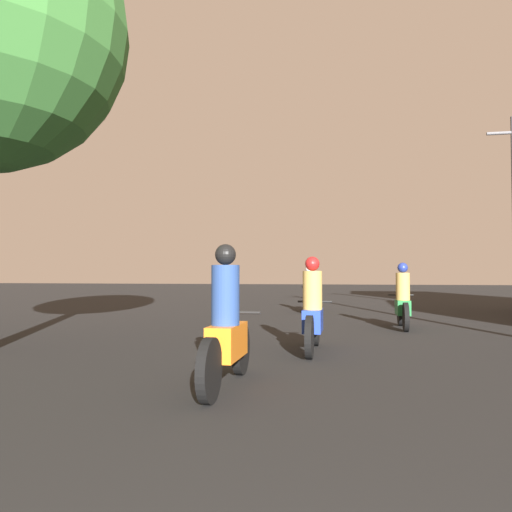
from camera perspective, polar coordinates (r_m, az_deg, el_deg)
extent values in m
cylinder|color=black|center=(6.55, -1.74, -10.55)|extent=(0.10, 0.66, 0.66)
cylinder|color=black|center=(5.15, -5.36, -12.89)|extent=(0.10, 0.66, 0.66)
cube|color=orange|center=(5.82, -3.32, -9.70)|extent=(0.30, 0.86, 0.39)
cylinder|color=black|center=(6.25, -2.24, -6.46)|extent=(0.60, 0.04, 0.04)
cylinder|color=navy|center=(5.69, -3.52, -4.47)|extent=(0.32, 0.32, 0.68)
sphere|color=black|center=(5.68, -3.51, 0.16)|extent=(0.24, 0.24, 0.24)
cylinder|color=black|center=(9.17, 6.86, -8.08)|extent=(0.10, 0.66, 0.66)
cylinder|color=black|center=(7.74, 6.13, -9.20)|extent=(0.10, 0.66, 0.66)
cube|color=#1E389E|center=(8.44, 6.52, -7.33)|extent=(0.30, 0.79, 0.38)
cylinder|color=black|center=(8.88, 6.74, -5.20)|extent=(0.60, 0.04, 0.04)
cylinder|color=#B28E47|center=(8.32, 6.47, -3.91)|extent=(0.32, 0.32, 0.64)
sphere|color=#A51919|center=(8.32, 6.45, -0.89)|extent=(0.24, 0.24, 0.24)
cylinder|color=black|center=(13.03, 16.14, -6.23)|extent=(0.10, 0.65, 0.65)
cylinder|color=black|center=(11.73, 16.74, -6.70)|extent=(0.10, 0.65, 0.65)
cube|color=#1E6B33|center=(12.37, 16.42, -5.64)|extent=(0.30, 0.84, 0.35)
cylinder|color=black|center=(12.78, 16.22, -4.29)|extent=(0.60, 0.04, 0.04)
cylinder|color=#B28E47|center=(12.26, 16.44, -3.35)|extent=(0.32, 0.32, 0.64)
sphere|color=navy|center=(12.26, 16.42, -1.29)|extent=(0.24, 0.24, 0.24)
cylinder|color=black|center=(17.84, 6.32, -5.10)|extent=(0.10, 0.68, 0.68)
cylinder|color=black|center=(16.35, 5.91, -5.38)|extent=(0.10, 0.68, 0.68)
cube|color=gold|center=(17.08, 6.12, -4.57)|extent=(0.30, 0.88, 0.39)
cylinder|color=black|center=(17.55, 6.25, -3.53)|extent=(0.60, 0.04, 0.04)
cylinder|color=#4C514C|center=(16.98, 6.09, -2.90)|extent=(0.32, 0.32, 0.60)
sphere|color=silver|center=(16.98, 6.09, -1.48)|extent=(0.24, 0.24, 0.24)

